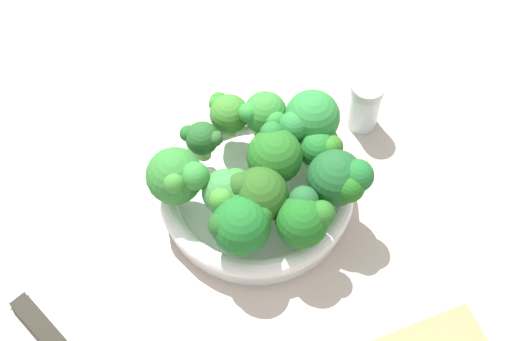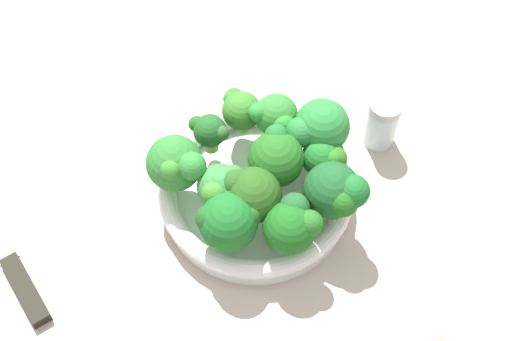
{
  "view_description": "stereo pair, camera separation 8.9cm",
  "coord_description": "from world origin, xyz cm",
  "px_view_note": "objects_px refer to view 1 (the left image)",
  "views": [
    {
      "loc": [
        29.63,
        -35.42,
        81.94
      ],
      "look_at": [
        -1.06,
        1.64,
        7.17
      ],
      "focal_mm": 52.73,
      "sensor_mm": 36.0,
      "label": 1
    },
    {
      "loc": [
        35.92,
        -29.15,
        81.94
      ],
      "look_at": [
        -1.06,
        1.64,
        7.17
      ],
      "focal_mm": 52.73,
      "sensor_mm": 36.0,
      "label": 2
    }
  ],
  "objects_px": {
    "broccoli_floret_3": "(257,195)",
    "broccoli_floret_9": "(241,225)",
    "bowl": "(256,192)",
    "broccoli_floret_11": "(265,115)",
    "broccoli_floret_6": "(202,139)",
    "broccoli_floret_7": "(177,177)",
    "broccoli_floret_10": "(227,113)",
    "broccoli_floret_2": "(226,192)",
    "broccoli_floret_5": "(308,117)",
    "knife": "(19,301)",
    "broccoli_floret_8": "(304,218)",
    "broccoli_floret_4": "(320,148)",
    "pepper_shaker": "(365,105)",
    "broccoli_floret_0": "(340,179)",
    "broccoli_floret_1": "(276,156)"
  },
  "relations": [
    {
      "from": "broccoli_floret_3",
      "to": "broccoli_floret_9",
      "type": "relative_size",
      "value": 1.03
    },
    {
      "from": "bowl",
      "to": "broccoli_floret_11",
      "type": "bearing_deg",
      "value": 120.99
    },
    {
      "from": "broccoli_floret_6",
      "to": "broccoli_floret_7",
      "type": "relative_size",
      "value": 0.74
    },
    {
      "from": "broccoli_floret_10",
      "to": "broccoli_floret_2",
      "type": "bearing_deg",
      "value": -49.76
    },
    {
      "from": "broccoli_floret_5",
      "to": "knife",
      "type": "bearing_deg",
      "value": -109.32
    },
    {
      "from": "broccoli_floret_8",
      "to": "broccoli_floret_6",
      "type": "bearing_deg",
      "value": 176.49
    },
    {
      "from": "broccoli_floret_7",
      "to": "knife",
      "type": "distance_m",
      "value": 0.23
    },
    {
      "from": "knife",
      "to": "broccoli_floret_3",
      "type": "bearing_deg",
      "value": 58.6
    },
    {
      "from": "broccoli_floret_4",
      "to": "pepper_shaker",
      "type": "xyz_separation_m",
      "value": [
        -0.01,
        0.11,
        -0.04
      ]
    },
    {
      "from": "broccoli_floret_0",
      "to": "broccoli_floret_7",
      "type": "relative_size",
      "value": 1.0
    },
    {
      "from": "broccoli_floret_4",
      "to": "broccoli_floret_6",
      "type": "xyz_separation_m",
      "value": [
        -0.12,
        -0.08,
        0.0
      ]
    },
    {
      "from": "broccoli_floret_9",
      "to": "knife",
      "type": "height_order",
      "value": "broccoli_floret_9"
    },
    {
      "from": "broccoli_floret_1",
      "to": "broccoli_floret_10",
      "type": "xyz_separation_m",
      "value": [
        -0.09,
        0.02,
        -0.01
      ]
    },
    {
      "from": "broccoli_floret_4",
      "to": "broccoli_floret_7",
      "type": "xyz_separation_m",
      "value": [
        -0.1,
        -0.14,
        0.01
      ]
    },
    {
      "from": "broccoli_floret_0",
      "to": "broccoli_floret_3",
      "type": "xyz_separation_m",
      "value": [
        -0.06,
        -0.08,
        -0.0
      ]
    },
    {
      "from": "broccoli_floret_6",
      "to": "broccoli_floret_11",
      "type": "distance_m",
      "value": 0.08
    },
    {
      "from": "broccoli_floret_2",
      "to": "broccoli_floret_10",
      "type": "xyz_separation_m",
      "value": [
        -0.08,
        0.09,
        -0.01
      ]
    },
    {
      "from": "broccoli_floret_1",
      "to": "broccoli_floret_2",
      "type": "relative_size",
      "value": 1.17
    },
    {
      "from": "broccoli_floret_3",
      "to": "broccoli_floret_7",
      "type": "relative_size",
      "value": 0.98
    },
    {
      "from": "broccoli_floret_6",
      "to": "broccoli_floret_4",
      "type": "bearing_deg",
      "value": 34.48
    },
    {
      "from": "knife",
      "to": "broccoli_floret_1",
      "type": "bearing_deg",
      "value": 65.74
    },
    {
      "from": "bowl",
      "to": "broccoli_floret_7",
      "type": "bearing_deg",
      "value": -129.41
    },
    {
      "from": "broccoli_floret_3",
      "to": "broccoli_floret_8",
      "type": "xyz_separation_m",
      "value": [
        0.06,
        0.01,
        -0.01
      ]
    },
    {
      "from": "broccoli_floret_1",
      "to": "broccoli_floret_0",
      "type": "bearing_deg",
      "value": 16.71
    },
    {
      "from": "broccoli_floret_2",
      "to": "broccoli_floret_8",
      "type": "bearing_deg",
      "value": 19.62
    },
    {
      "from": "broccoli_floret_6",
      "to": "broccoli_floret_8",
      "type": "relative_size",
      "value": 0.86
    },
    {
      "from": "broccoli_floret_9",
      "to": "broccoli_floret_10",
      "type": "xyz_separation_m",
      "value": [
        -0.12,
        0.11,
        -0.01
      ]
    },
    {
      "from": "broccoli_floret_7",
      "to": "broccoli_floret_11",
      "type": "height_order",
      "value": "broccoli_floret_7"
    },
    {
      "from": "broccoli_floret_5",
      "to": "broccoli_floret_9",
      "type": "bearing_deg",
      "value": -79.19
    },
    {
      "from": "broccoli_floret_0",
      "to": "broccoli_floret_6",
      "type": "xyz_separation_m",
      "value": [
        -0.17,
        -0.05,
        -0.01
      ]
    },
    {
      "from": "broccoli_floret_6",
      "to": "broccoli_floret_7",
      "type": "height_order",
      "value": "broccoli_floret_7"
    },
    {
      "from": "broccoli_floret_4",
      "to": "broccoli_floret_5",
      "type": "relative_size",
      "value": 0.71
    },
    {
      "from": "broccoli_floret_6",
      "to": "broccoli_floret_5",
      "type": "bearing_deg",
      "value": 50.19
    },
    {
      "from": "broccoli_floret_6",
      "to": "broccoli_floret_11",
      "type": "bearing_deg",
      "value": 60.62
    },
    {
      "from": "broccoli_floret_4",
      "to": "broccoli_floret_9",
      "type": "bearing_deg",
      "value": -91.35
    },
    {
      "from": "broccoli_floret_10",
      "to": "broccoli_floret_11",
      "type": "distance_m",
      "value": 0.05
    },
    {
      "from": "bowl",
      "to": "broccoli_floret_10",
      "type": "distance_m",
      "value": 0.11
    },
    {
      "from": "bowl",
      "to": "pepper_shaker",
      "type": "bearing_deg",
      "value": 80.48
    },
    {
      "from": "broccoli_floret_4",
      "to": "broccoli_floret_0",
      "type": "bearing_deg",
      "value": -29.92
    },
    {
      "from": "broccoli_floret_1",
      "to": "broccoli_floret_11",
      "type": "bearing_deg",
      "value": 141.17
    },
    {
      "from": "broccoli_floret_1",
      "to": "broccoli_floret_5",
      "type": "bearing_deg",
      "value": 95.02
    },
    {
      "from": "broccoli_floret_2",
      "to": "broccoli_floret_8",
      "type": "distance_m",
      "value": 0.09
    },
    {
      "from": "broccoli_floret_1",
      "to": "broccoli_floret_2",
      "type": "bearing_deg",
      "value": -101.65
    },
    {
      "from": "bowl",
      "to": "broccoli_floret_6",
      "type": "xyz_separation_m",
      "value": [
        -0.08,
        -0.01,
        0.06
      ]
    },
    {
      "from": "broccoli_floret_3",
      "to": "broccoli_floret_7",
      "type": "xyz_separation_m",
      "value": [
        -0.09,
        -0.04,
        0.0
      ]
    },
    {
      "from": "broccoli_floret_11",
      "to": "knife",
      "type": "height_order",
      "value": "broccoli_floret_11"
    },
    {
      "from": "broccoli_floret_8",
      "to": "broccoli_floret_2",
      "type": "bearing_deg",
      "value": -160.38
    },
    {
      "from": "broccoli_floret_11",
      "to": "broccoli_floret_7",
      "type": "bearing_deg",
      "value": -99.3
    },
    {
      "from": "broccoli_floret_1",
      "to": "broccoli_floret_5",
      "type": "relative_size",
      "value": 0.97
    },
    {
      "from": "broccoli_floret_3",
      "to": "broccoli_floret_9",
      "type": "height_order",
      "value": "broccoli_floret_3"
    }
  ]
}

